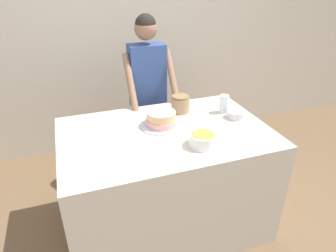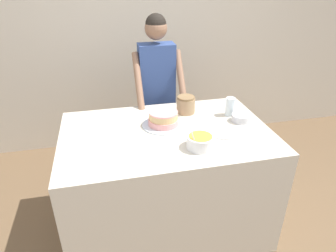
% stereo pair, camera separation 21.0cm
% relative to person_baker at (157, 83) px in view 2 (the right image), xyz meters
% --- Properties ---
extents(wall_back, '(10.00, 0.05, 2.60)m').
position_rel_person_baker_xyz_m(wall_back, '(-0.07, 0.79, 0.30)').
color(wall_back, beige).
rests_on(wall_back, ground_plane).
extents(counter, '(1.52, 0.99, 0.88)m').
position_rel_person_baker_xyz_m(counter, '(-0.07, -0.71, -0.56)').
color(counter, beige).
rests_on(counter, ground_plane).
extents(person_baker, '(0.44, 0.44, 1.61)m').
position_rel_person_baker_xyz_m(person_baker, '(0.00, 0.00, 0.00)').
color(person_baker, '#2D2D38').
rests_on(person_baker, ground_plane).
extents(cake, '(0.32, 0.32, 0.11)m').
position_rel_person_baker_xyz_m(cake, '(-0.07, -0.62, -0.07)').
color(cake, silver).
rests_on(cake, counter).
extents(frosting_bowl_orange, '(0.18, 0.18, 0.18)m').
position_rel_person_baker_xyz_m(frosting_bowl_orange, '(0.10, -0.98, -0.07)').
color(frosting_bowl_orange, white).
rests_on(frosting_bowl_orange, counter).
extents(frosting_bowl_white, '(0.14, 0.14, 0.06)m').
position_rel_person_baker_xyz_m(frosting_bowl_white, '(0.52, -0.68, -0.09)').
color(frosting_bowl_white, silver).
rests_on(frosting_bowl_white, counter).
extents(drinking_glass, '(0.07, 0.07, 0.15)m').
position_rel_person_baker_xyz_m(drinking_glass, '(0.48, -0.56, -0.04)').
color(drinking_glass, silver).
rests_on(drinking_glass, counter).
extents(ceramic_plate, '(0.22, 0.22, 0.01)m').
position_rel_person_baker_xyz_m(ceramic_plate, '(0.33, -0.82, -0.11)').
color(ceramic_plate, silver).
rests_on(ceramic_plate, counter).
extents(stoneware_jar, '(0.15, 0.15, 0.14)m').
position_rel_person_baker_xyz_m(stoneware_jar, '(0.15, -0.43, -0.05)').
color(stoneware_jar, '#9E7F5B').
rests_on(stoneware_jar, counter).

